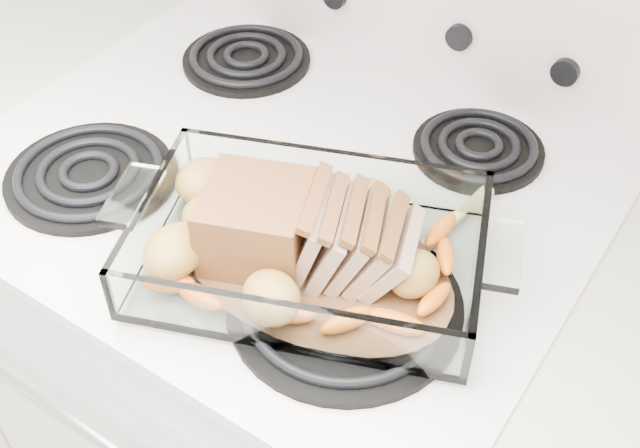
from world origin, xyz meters
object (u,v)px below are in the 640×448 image
Objects in this scene: electric_range at (296,373)px; baking_dish at (310,254)px; counter_left at (27,225)px; pork_roast at (292,225)px.

electric_range is 0.52m from baking_dish.
baking_dish is at bearing -9.70° from counter_left.
counter_left is at bearing -179.90° from electric_range.
counter_left is at bearing -175.28° from pork_roast.
electric_range is 0.54m from pork_roast.
electric_range reaches higher than counter_left.
baking_dish is 1.61× the size of pork_roast.
counter_left is (-0.67, -0.00, -0.02)m from electric_range.
electric_range is at bearing 0.10° from counter_left.
pork_roast reaches higher than baking_dish.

